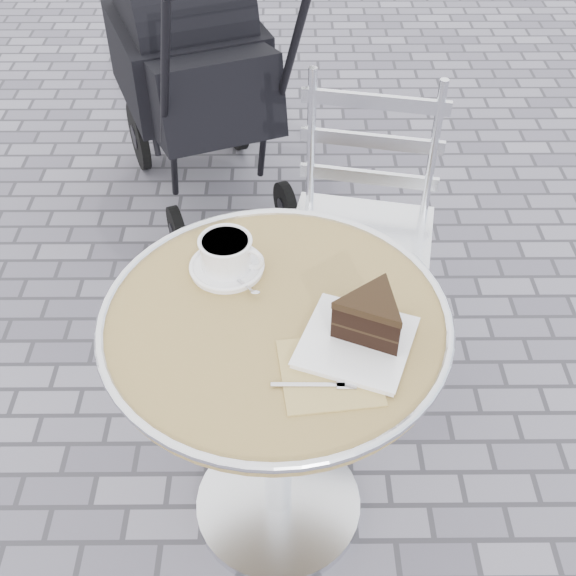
{
  "coord_description": "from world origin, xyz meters",
  "views": [
    {
      "loc": [
        0.02,
        -1.02,
        1.77
      ],
      "look_at": [
        0.03,
        0.03,
        0.78
      ],
      "focal_mm": 45.0,
      "sensor_mm": 36.0,
      "label": 1
    }
  ],
  "objects_px": {
    "cake_plate_set": "(367,323)",
    "bistro_chair": "(365,198)",
    "cafe_table": "(276,370)",
    "baby_stroller": "(197,80)",
    "cappuccino_set": "(227,257)"
  },
  "relations": [
    {
      "from": "cappuccino_set",
      "to": "baby_stroller",
      "type": "xyz_separation_m",
      "value": [
        -0.21,
        1.36,
        -0.29
      ]
    },
    {
      "from": "cappuccino_set",
      "to": "bistro_chair",
      "type": "relative_size",
      "value": 0.19
    },
    {
      "from": "cake_plate_set",
      "to": "baby_stroller",
      "type": "relative_size",
      "value": 0.29
    },
    {
      "from": "cake_plate_set",
      "to": "bistro_chair",
      "type": "xyz_separation_m",
      "value": [
        0.07,
        0.71,
        -0.23
      ]
    },
    {
      "from": "cafe_table",
      "to": "baby_stroller",
      "type": "xyz_separation_m",
      "value": [
        -0.31,
        1.51,
        -0.09
      ]
    },
    {
      "from": "cappuccino_set",
      "to": "bistro_chair",
      "type": "distance_m",
      "value": 0.65
    },
    {
      "from": "baby_stroller",
      "to": "bistro_chair",
      "type": "bearing_deg",
      "value": -77.75
    },
    {
      "from": "cake_plate_set",
      "to": "bistro_chair",
      "type": "height_order",
      "value": "bistro_chair"
    },
    {
      "from": "bistro_chair",
      "to": "baby_stroller",
      "type": "relative_size",
      "value": 0.8
    },
    {
      "from": "cafe_table",
      "to": "bistro_chair",
      "type": "bearing_deg",
      "value": 68.96
    },
    {
      "from": "cake_plate_set",
      "to": "baby_stroller",
      "type": "height_order",
      "value": "baby_stroller"
    },
    {
      "from": "cafe_table",
      "to": "cappuccino_set",
      "type": "distance_m",
      "value": 0.27
    },
    {
      "from": "cake_plate_set",
      "to": "bistro_chair",
      "type": "bearing_deg",
      "value": 104.92
    },
    {
      "from": "cappuccino_set",
      "to": "bistro_chair",
      "type": "height_order",
      "value": "bistro_chair"
    },
    {
      "from": "baby_stroller",
      "to": "cake_plate_set",
      "type": "bearing_deg",
      "value": -93.59
    }
  ]
}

